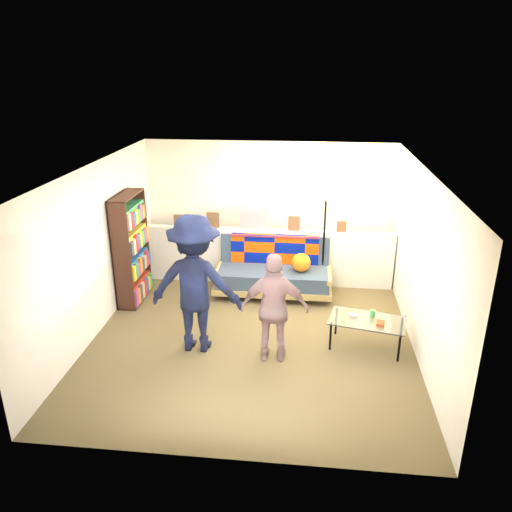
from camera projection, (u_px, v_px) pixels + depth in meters
The scene contains 10 objects.
ground at pixel (253, 333), 7.29m from camera, with size 5.00×5.00×0.00m, color brown.
room_shell at pixel (257, 214), 7.12m from camera, with size 4.60×5.05×2.45m.
half_wall_ledge at pixel (265, 256), 8.77m from camera, with size 4.45×0.15×1.00m, color silver.
ledge_decor at pixel (252, 219), 8.53m from camera, with size 2.97×0.02×0.45m.
futon_sofa at pixel (274, 271), 8.45m from camera, with size 1.96×0.96×0.84m.
bookshelf at pixel (131, 252), 8.04m from camera, with size 0.30×0.89×1.78m.
coffee_table at pixel (368, 322), 6.78m from camera, with size 1.10×0.76×0.52m.
floor_lamp at pixel (325, 223), 8.26m from camera, with size 0.38×0.30×1.68m.
person_left at pixel (195, 284), 6.59m from camera, with size 1.23×0.71×1.90m, color black.
person_right at pixel (275, 309), 6.39m from camera, with size 0.87×0.36×1.49m, color #C27D89.
Camera 1 is at (0.74, -6.34, 3.70)m, focal length 35.00 mm.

